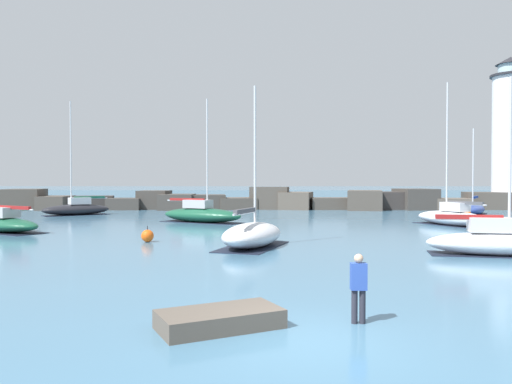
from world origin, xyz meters
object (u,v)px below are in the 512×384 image
sailboat_moored_4 (252,234)px  sailboat_moored_2 (77,208)px  mooring_buoy_far_side (467,215)px  person_on_rocks (359,285)px  sailboat_moored_6 (473,209)px  sailboat_moored_5 (452,217)px  lighthouse (510,141)px  sailboat_moored_0 (201,214)px  sailboat_moored_1 (497,241)px  mooring_buoy_orange_near (147,236)px

sailboat_moored_4 → sailboat_moored_2: bearing=126.8°
mooring_buoy_far_side → person_on_rocks: (-15.35, -31.13, 0.50)m
sailboat_moored_6 → person_on_rocks: sailboat_moored_6 is taller
sailboat_moored_5 → sailboat_moored_6: sailboat_moored_5 is taller
sailboat_moored_2 → sailboat_moored_5: sailboat_moored_2 is taller
lighthouse → sailboat_moored_2: (-46.37, -11.05, -7.20)m
lighthouse → sailboat_moored_5: bearing=-124.5°
lighthouse → sailboat_moored_4: (-29.37, -33.76, -7.22)m
sailboat_moored_2 → sailboat_moored_6: (37.79, 0.65, -0.10)m
sailboat_moored_5 → sailboat_moored_6: 13.15m
sailboat_moored_0 → sailboat_moored_6: size_ratio=1.17×
lighthouse → sailboat_moored_6: lighthouse is taller
sailboat_moored_1 → sailboat_moored_6: size_ratio=0.94×
sailboat_moored_4 → mooring_buoy_orange_near: bearing=161.0°
sailboat_moored_0 → mooring_buoy_far_side: size_ratio=10.06×
sailboat_moored_4 → sailboat_moored_5: size_ratio=0.76×
sailboat_moored_4 → sailboat_moored_5: sailboat_moored_5 is taller
sailboat_moored_1 → mooring_buoy_far_side: 21.97m
sailboat_moored_0 → sailboat_moored_5: 18.72m
sailboat_moored_5 → person_on_rocks: size_ratio=6.60×
person_on_rocks → sailboat_moored_4: bearing=101.2°
sailboat_moored_1 → sailboat_moored_6: bearing=68.8°
sailboat_moored_2 → sailboat_moored_5: bearing=-19.0°
sailboat_moored_0 → sailboat_moored_6: sailboat_moored_0 is taller
lighthouse → sailboat_moored_0: lighthouse is taller
sailboat_moored_1 → mooring_buoy_orange_near: (-16.25, 4.61, -0.28)m
lighthouse → sailboat_moored_0: bearing=-150.2°
sailboat_moored_1 → sailboat_moored_5: (3.66, 14.60, 0.04)m
sailboat_moored_1 → sailboat_moored_4: size_ratio=0.97×
sailboat_moored_0 → mooring_buoy_far_side: bearing=9.0°
lighthouse → sailboat_moored_1: (-18.70, -36.45, -7.23)m
mooring_buoy_orange_near → person_on_rocks: (8.18, -15.01, 0.55)m
lighthouse → mooring_buoy_orange_near: lighthouse is taller
sailboat_moored_1 → lighthouse: bearing=62.8°
lighthouse → sailboat_moored_6: size_ratio=2.15×
sailboat_moored_1 → mooring_buoy_orange_near: 16.89m
sailboat_moored_6 → sailboat_moored_0: bearing=-160.5°
sailboat_moored_1 → sailboat_moored_2: sailboat_moored_2 is taller
sailboat_moored_2 → mooring_buoy_far_side: 35.26m
lighthouse → sailboat_moored_4: size_ratio=2.21×
lighthouse → person_on_rocks: size_ratio=11.10×
sailboat_moored_4 → person_on_rocks: 13.36m
sailboat_moored_4 → mooring_buoy_far_side: bearing=45.1°
sailboat_moored_2 → sailboat_moored_4: size_ratio=1.35×
sailboat_moored_0 → sailboat_moored_5: size_ratio=0.92×
sailboat_moored_6 → lighthouse: bearing=50.5°
sailboat_moored_1 → sailboat_moored_6: 27.95m
sailboat_moored_0 → sailboat_moored_4: 15.12m
sailboat_moored_5 → sailboat_moored_4: bearing=-140.3°
sailboat_moored_5 → sailboat_moored_1: bearing=-104.1°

